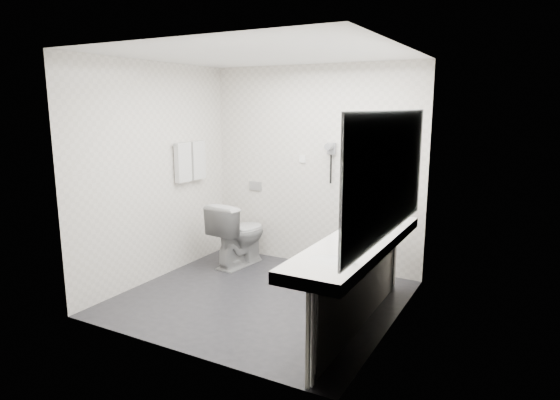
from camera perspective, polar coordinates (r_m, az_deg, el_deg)
The scene contains 31 objects.
floor at distance 5.19m, azimuth -2.30°, elevation -11.58°, with size 2.80×2.80×0.00m, color #252429.
ceiling at distance 4.81m, azimuth -2.54°, elevation 17.06°, with size 2.80×2.80×0.00m, color white.
wall_back at distance 5.98m, azimuth 4.04°, elevation 3.90°, with size 2.80×2.80×0.00m, color silver.
wall_front at distance 3.81m, azimuth -12.56°, elevation -0.56°, with size 2.80×2.80×0.00m, color silver.
wall_left at distance 5.69m, azimuth -14.60°, elevation 3.18°, with size 2.60×2.60×0.00m, color silver.
wall_right at distance 4.30m, azimuth 13.78°, elevation 0.71°, with size 2.60×2.60×0.00m, color silver.
vanity_counter at distance 4.29m, azimuth 9.24°, elevation -5.29°, with size 0.55×2.20×0.10m, color white.
vanity_panel at distance 4.43m, azimuth 9.38°, elevation -10.62°, with size 0.03×2.15×0.75m, color #9A9992.
vanity_post_near at distance 3.53m, azimuth 3.98°, elevation -16.36°, with size 0.06×0.06×0.75m, color silver.
vanity_post_far at distance 5.36m, azimuth 13.43°, elevation -6.87°, with size 0.06×0.06×0.75m, color silver.
mirror at distance 4.08m, azimuth 12.97°, elevation 3.05°, with size 0.02×2.20×1.05m, color #B2BCC6.
basin_near at distance 3.70m, azimuth 5.85°, elevation -7.33°, with size 0.40×0.31×0.05m, color white.
basin_far at distance 4.88m, azimuth 11.82°, elevation -2.94°, with size 0.40×0.31×0.05m, color white.
faucet_near at distance 3.61m, azimuth 8.75°, elevation -6.41°, with size 0.04×0.04×0.15m, color silver.
faucet_far at distance 4.81m, azimuth 14.09°, elevation -2.15°, with size 0.04×0.04×0.15m, color silver.
soap_bottle_a at distance 4.19m, azimuth 10.63°, elevation -4.22°, with size 0.05×0.05×0.12m, color silver.
soap_bottle_c at distance 4.27m, azimuth 10.53°, elevation -4.01°, with size 0.04×0.04×0.10m, color silver.
glass_left at distance 4.50m, azimuth 12.28°, elevation -3.22°, with size 0.06×0.06×0.12m, color silver.
glass_right at distance 4.53m, azimuth 12.49°, elevation -3.18°, with size 0.06×0.06×0.11m, color silver.
toilet at distance 6.10m, azimuth -4.93°, elevation -4.00°, with size 0.46×0.81×0.82m, color white.
flush_plate at distance 6.41m, azimuth -2.97°, elevation 1.69°, with size 0.18×0.02×0.12m, color #B2B5BA.
pedal_bin at distance 5.48m, azimuth 3.35°, elevation -8.92°, with size 0.18×0.18×0.25m, color #B2B5BA.
bin_lid at distance 5.43m, azimuth 3.37°, elevation -7.60°, with size 0.18×0.18×0.01m, color #B2B5BA.
towel_rail at distance 6.03m, azimuth -10.81°, elevation 6.65°, with size 0.02×0.02×0.62m, color silver.
towel_near at distance 5.94m, azimuth -11.51°, elevation 4.43°, with size 0.07×0.24×0.48m, color silver.
towel_far at distance 6.16m, azimuth -9.83°, elevation 4.72°, with size 0.07×0.24×0.48m, color silver.
dryer_cradle at distance 5.83m, azimuth 6.20°, elevation 6.14°, with size 0.10×0.04×0.14m, color gray.
dryer_barrel at distance 5.76m, azimuth 5.93°, elevation 6.38°, with size 0.08×0.08×0.14m, color gray.
dryer_cord at distance 5.84m, azimuth 6.09°, elevation 3.68°, with size 0.02×0.02×0.35m, color black.
switch_plate_a at distance 6.02m, azimuth 2.71°, elevation 4.92°, with size 0.09×0.02×0.09m, color white.
switch_plate_b at distance 5.75m, azimuth 9.00°, elevation 4.50°, with size 0.09×0.02×0.09m, color white.
Camera 1 is at (2.47, -4.09, 2.01)m, focal length 30.60 mm.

